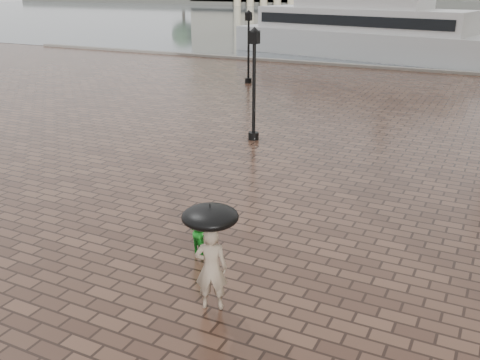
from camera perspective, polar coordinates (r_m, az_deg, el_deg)
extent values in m
plane|color=#362218|center=(11.78, 7.35, -11.45)|extent=(300.00, 300.00, 0.00)
cube|color=slate|center=(42.11, 22.34, 10.44)|extent=(80.00, 0.60, 0.30)
cylinder|color=black|center=(22.38, 1.45, 4.74)|extent=(0.44, 0.44, 0.30)
cylinder|color=black|center=(21.96, 1.49, 9.39)|extent=(0.14, 0.14, 4.00)
cube|color=black|center=(21.65, 1.55, 14.99)|extent=(0.35, 0.35, 0.50)
sphere|color=beige|center=(21.65, 1.55, 14.99)|extent=(0.28, 0.28, 0.28)
cylinder|color=black|center=(35.48, 0.89, 10.59)|extent=(0.44, 0.44, 0.30)
cylinder|color=black|center=(35.22, 0.91, 13.55)|extent=(0.14, 0.14, 4.00)
cube|color=black|center=(35.03, 0.93, 17.05)|extent=(0.35, 0.35, 0.50)
sphere|color=beige|center=(35.03, 0.93, 17.05)|extent=(0.28, 0.28, 0.28)
imported|color=gray|center=(10.67, -3.08, -9.40)|extent=(0.76, 0.64, 1.77)
imported|color=#1B9424|center=(12.85, -4.29, -5.44)|extent=(0.70, 0.62, 1.19)
cube|color=silver|center=(49.42, 12.59, 14.02)|extent=(23.85, 10.27, 2.23)
cube|color=silver|center=(49.25, 12.78, 16.37)|extent=(19.16, 8.58, 1.86)
cube|color=black|center=(47.06, 11.39, 16.31)|extent=(17.27, 3.77, 0.84)
cube|color=black|center=(51.46, 14.05, 16.43)|extent=(17.27, 3.77, 0.84)
cylinder|color=black|center=(10.38, -3.15, -6.43)|extent=(0.02, 0.02, 0.95)
ellipsoid|color=black|center=(10.16, -3.20, -3.93)|extent=(1.10, 1.10, 0.39)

